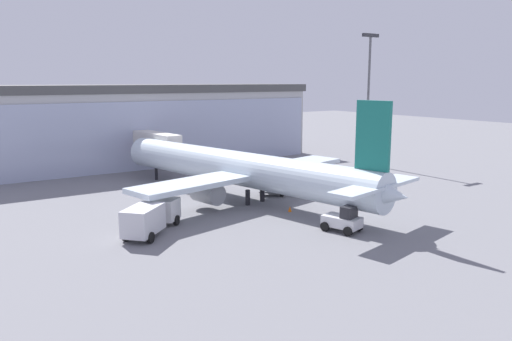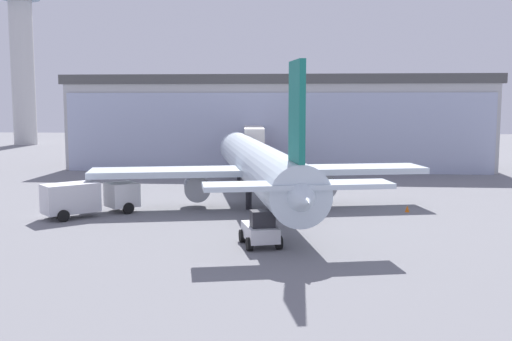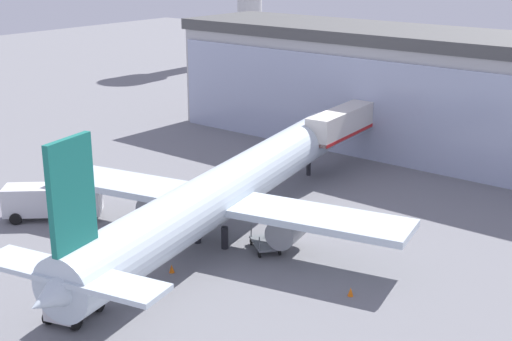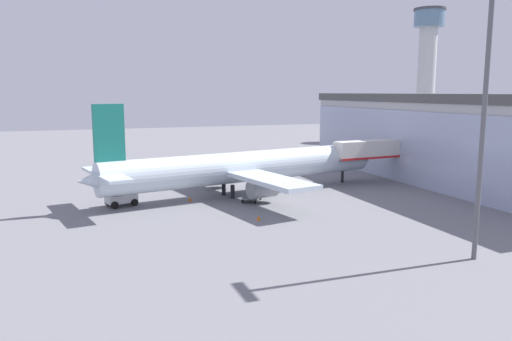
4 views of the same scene
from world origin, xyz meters
name	(u,v)px [view 2 (image 2 of 4)]	position (x,y,z in m)	size (l,w,h in m)	color
ground	(263,219)	(0.00, 0.00, 0.00)	(240.00, 240.00, 0.00)	slate
terminal_building	(278,122)	(0.00, 35.78, 6.08)	(55.23, 13.71, 12.16)	#B2B2B2
jet_bridge	(254,138)	(-2.56, 26.03, 4.46)	(3.26, 12.23, 5.84)	silver
control_tower	(22,47)	(-52.64, 74.36, 19.66)	(7.98, 7.98, 33.49)	#BCBCBC
airplane	(258,165)	(-0.77, 6.30, 3.39)	(28.08, 39.73, 11.18)	silver
catering_truck	(88,197)	(-13.62, 0.42, 1.47)	(6.93, 6.48, 2.65)	silver
baggage_cart	(304,200)	(3.13, 5.94, 0.50)	(3.20, 2.97, 1.50)	slate
pushback_tug	(261,230)	(0.28, -8.36, 0.97)	(2.90, 3.57, 2.30)	silver
safety_cone_nose	(270,217)	(0.53, -0.65, 0.28)	(0.36, 0.36, 0.55)	orange
safety_cone_wingtip	(407,209)	(11.34, 3.69, 0.28)	(0.36, 0.36, 0.55)	orange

